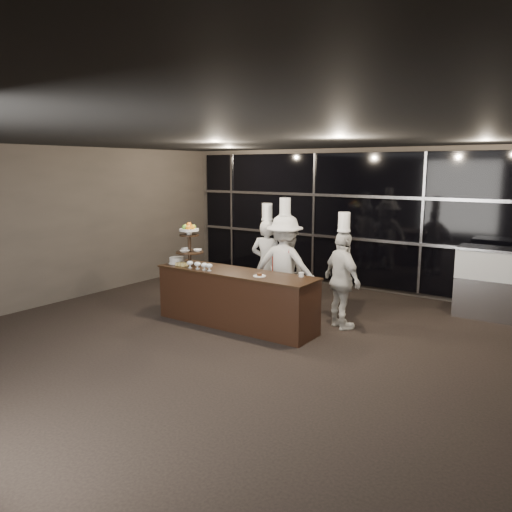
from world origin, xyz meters
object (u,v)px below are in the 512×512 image
Objects in this scene: chef_b at (286,273)px; chef_d at (342,279)px; buffet_counter at (236,298)px; chef_a at (267,263)px; display_stand at (189,241)px; display_case at (498,280)px; layer_cake at (177,260)px; chef_c at (284,265)px.

chef_b is 0.90× the size of chef_d.
chef_a is (-0.17, 1.18, 0.39)m from buffet_counter.
chef_d reaches higher than display_stand.
buffet_counter is 1.26m from chef_a.
buffet_counter is 4.52m from display_case.
buffet_counter is 1.77m from chef_d.
layer_cake is (-1.26, -0.05, 0.51)m from buffet_counter.
chef_a is at bearing 169.31° from chef_d.
chef_c is (1.35, 0.97, -0.44)m from display_stand.
chef_b is (-3.21, -1.72, 0.04)m from display_case.
chef_d reaches higher than layer_cake.
chef_b reaches higher than buffet_counter.
display_case is (3.48, 2.87, 0.22)m from buffet_counter.
layer_cake is 0.22× the size of display_case.
buffet_counter is 3.81× the size of display_stand.
layer_cake is 1.90m from chef_c.
chef_c reaches higher than display_stand.
chef_c reaches higher than chef_b.
chef_c is at bearing -68.16° from chef_b.
chef_a is at bearing 97.99° from buffet_counter.
chef_c reaches higher than buffet_counter.
buffet_counter is at bearing 2.27° from layer_cake.
display_stand is at bearing -160.83° from chef_d.
display_case is 2.82m from chef_d.
layer_cake is at bearing -169.17° from display_stand.
display_stand is at bearing -147.35° from display_case.
chef_c is (0.35, 0.97, 0.44)m from buffet_counter.
buffet_counter is at bearing -109.63° from chef_c.
chef_b is 1.26m from chef_d.
layer_cake is at bearing -131.56° from chef_a.
layer_cake is at bearing -148.36° from display_case.
layer_cake is (-0.26, -0.05, -0.37)m from display_stand.
chef_d is at bearing -4.90° from chef_c.
layer_cake is at bearing -141.99° from chef_b.
chef_a is at bearing 48.44° from layer_cake.
buffet_counter is 9.47× the size of layer_cake.
buffet_counter is at bearing -82.01° from chef_a.
chef_c reaches higher than chef_a.
display_case is at bearing 39.52° from buffet_counter.
display_case is at bearing 28.24° from chef_b.
chef_b reaches higher than display_case.
chef_c is at bearing -22.85° from chef_a.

